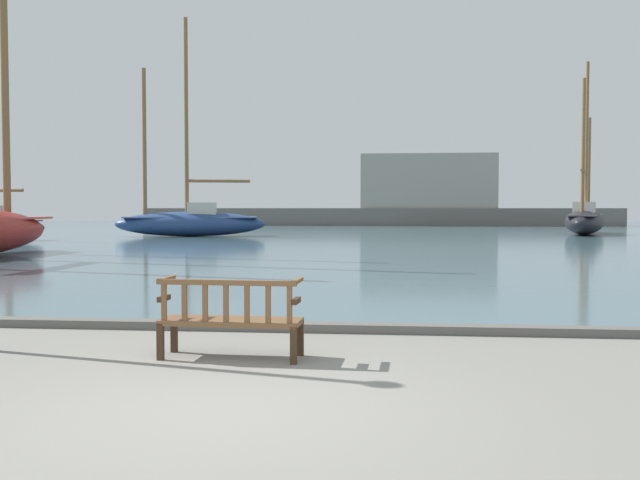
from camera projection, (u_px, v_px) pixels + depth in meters
ground_plane at (228, 408)px, 6.12m from camera, size 160.00×160.00×0.00m
harbor_water at (372, 232)px, 49.85m from camera, size 100.00×80.00×0.08m
quay_edge_kerb at (291, 327)px, 9.95m from camera, size 40.00×0.30×0.12m
park_bench at (230, 318)px, 8.11m from camera, size 1.62×0.59×0.92m
sailboat_nearest_port at (191, 220)px, 41.31m from camera, size 8.94×4.12×12.56m
sailboat_outer_port at (585, 218)px, 44.49m from camera, size 4.95×9.14×10.75m
far_breakwater at (398, 203)px, 66.32m from camera, size 44.34×2.40×6.74m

